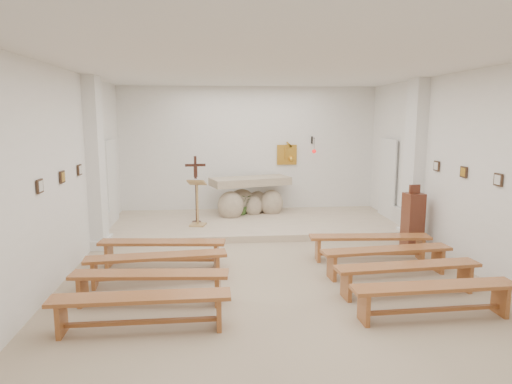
{
  "coord_description": "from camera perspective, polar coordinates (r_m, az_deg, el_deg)",
  "views": [
    {
      "loc": [
        -1.01,
        -7.5,
        2.71
      ],
      "look_at": [
        -0.13,
        1.6,
        1.18
      ],
      "focal_mm": 32.0,
      "sensor_mm": 36.0,
      "label": 1
    }
  ],
  "objects": [
    {
      "name": "pilaster_right",
      "position": [
        10.51,
        19.19,
        3.72
      ],
      "size": [
        0.26,
        0.55,
        3.5
      ],
      "primitive_type": "cube",
      "color": "white",
      "rests_on": "ground"
    },
    {
      "name": "altar",
      "position": [
        12.04,
        -0.83,
        -0.82
      ],
      "size": [
        2.2,
        1.37,
        1.06
      ],
      "rotation": [
        0.0,
        0.0,
        0.3
      ],
      "color": "#BFAF92",
      "rests_on": "sanctuary_platform"
    },
    {
      "name": "ceiling",
      "position": [
        7.61,
        2.22,
        15.36
      ],
      "size": [
        7.0,
        10.0,
        0.02
      ],
      "primitive_type": "cube",
      "color": "silver",
      "rests_on": "wall_back"
    },
    {
      "name": "station_frame_right_rear",
      "position": [
        9.84,
        21.64,
        3.04
      ],
      "size": [
        0.03,
        0.2,
        0.2
      ],
      "primitive_type": "cube",
      "color": "#382518",
      "rests_on": "wall_right"
    },
    {
      "name": "station_frame_right_front",
      "position": [
        8.12,
        28.02,
        1.37
      ],
      "size": [
        0.03,
        0.2,
        0.2
      ],
      "primitive_type": "cube",
      "color": "#382518",
      "rests_on": "wall_right"
    },
    {
      "name": "bench_left_fourth",
      "position": [
        6.1,
        -14.19,
        -13.48
      ],
      "size": [
        2.27,
        0.38,
        0.48
      ],
      "rotation": [
        0.0,
        0.0,
        0.01
      ],
      "color": "#A86130",
      "rests_on": "ground"
    },
    {
      "name": "wall_back",
      "position": [
        12.57,
        -0.89,
        5.11
      ],
      "size": [
        7.0,
        0.02,
        3.5
      ],
      "primitive_type": "cube",
      "color": "white",
      "rests_on": "ground"
    },
    {
      "name": "bench_left_third",
      "position": [
        6.89,
        -13.12,
        -10.73
      ],
      "size": [
        2.29,
        0.55,
        0.48
      ],
      "rotation": [
        0.0,
        0.0,
        -0.08
      ],
      "color": "#A86130",
      "rests_on": "ground"
    },
    {
      "name": "wall_right",
      "position": [
        8.8,
        25.3,
        2.31
      ],
      "size": [
        0.02,
        10.0,
        3.5
      ],
      "primitive_type": "cube",
      "color": "white",
      "rests_on": "ground"
    },
    {
      "name": "bench_right_front",
      "position": [
        8.94,
        14.0,
        -6.05
      ],
      "size": [
        2.29,
        0.53,
        0.48
      ],
      "rotation": [
        0.0,
        0.0,
        -0.07
      ],
      "color": "#A86130",
      "rests_on": "ground"
    },
    {
      "name": "gold_wall_relief",
      "position": [
        12.68,
        3.88,
        4.67
      ],
      "size": [
        0.55,
        0.04,
        0.55
      ],
      "primitive_type": "cube",
      "color": "gold",
      "rests_on": "wall_back"
    },
    {
      "name": "station_frame_right_mid",
      "position": [
        8.97,
        24.53,
        2.29
      ],
      "size": [
        0.03,
        0.2,
        0.2
      ],
      "primitive_type": "cube",
      "color": "#382518",
      "rests_on": "wall_right"
    },
    {
      "name": "donation_pedestal",
      "position": [
        9.97,
        19.01,
        -3.35
      ],
      "size": [
        0.39,
        0.39,
        1.33
      ],
      "rotation": [
        0.0,
        0.0,
        0.11
      ],
      "color": "brown",
      "rests_on": "ground"
    },
    {
      "name": "station_frame_left_front",
      "position": [
        7.21,
        -25.41,
        0.67
      ],
      "size": [
        0.03,
        0.2,
        0.2
      ],
      "primitive_type": "cube",
      "color": "#382518",
      "rests_on": "wall_left"
    },
    {
      "name": "bench_right_fourth",
      "position": [
        6.71,
        21.38,
        -11.7
      ],
      "size": [
        2.28,
        0.44,
        0.48
      ],
      "rotation": [
        0.0,
        0.0,
        0.03
      ],
      "color": "#A86130",
      "rests_on": "ground"
    },
    {
      "name": "station_frame_left_rear",
      "position": [
        9.1,
        -21.18,
        2.6
      ],
      "size": [
        0.03,
        0.2,
        0.2
      ],
      "primitive_type": "cube",
      "color": "#382518",
      "rests_on": "wall_left"
    },
    {
      "name": "lectern",
      "position": [
        10.77,
        -7.36,
        -1.28
      ],
      "size": [
        0.47,
        0.42,
        1.14
      ],
      "rotation": [
        0.0,
        0.0,
        -0.22
      ],
      "color": "tan",
      "rests_on": "sanctuary_platform"
    },
    {
      "name": "bench_left_front",
      "position": [
        8.49,
        -11.62,
        -6.78
      ],
      "size": [
        2.29,
        0.59,
        0.48
      ],
      "rotation": [
        0.0,
        0.0,
        -0.1
      ],
      "color": "#A86130",
      "rests_on": "ground"
    },
    {
      "name": "pilaster_left",
      "position": [
        9.84,
        -19.39,
        3.35
      ],
      "size": [
        0.26,
        0.55,
        3.5
      ],
      "primitive_type": "cube",
      "color": "white",
      "rests_on": "ground"
    },
    {
      "name": "bench_left_second",
      "position": [
        7.68,
        -12.29,
        -8.55
      ],
      "size": [
        2.29,
        0.57,
        0.48
      ],
      "rotation": [
        0.0,
        0.0,
        0.09
      ],
      "color": "#A86130",
      "rests_on": "ground"
    },
    {
      "name": "bench_right_second",
      "position": [
        8.18,
        15.99,
        -7.6
      ],
      "size": [
        2.29,
        0.56,
        0.48
      ],
      "rotation": [
        0.0,
        0.0,
        0.09
      ],
      "color": "#A86130",
      "rests_on": "ground"
    },
    {
      "name": "potted_plant",
      "position": [
        11.95,
        -1.76,
        -1.58
      ],
      "size": [
        0.56,
        0.51,
        0.53
      ],
      "primitive_type": "imported",
      "rotation": [
        0.0,
        0.0,
        0.22
      ],
      "color": "#335522",
      "rests_on": "sanctuary_platform"
    },
    {
      "name": "ground",
      "position": [
        8.04,
        2.06,
        -10.22
      ],
      "size": [
        7.0,
        10.0,
        0.0
      ],
      "primitive_type": "cube",
      "color": "tan",
      "rests_on": "ground"
    },
    {
      "name": "station_frame_left_mid",
      "position": [
        8.15,
        -23.05,
        1.75
      ],
      "size": [
        0.03,
        0.2,
        0.2
      ],
      "primitive_type": "cube",
      "color": "#382518",
      "rests_on": "wall_left"
    },
    {
      "name": "wall_left",
      "position": [
        7.96,
        -23.63,
        1.76
      ],
      "size": [
        0.02,
        10.0,
        3.5
      ],
      "primitive_type": "cube",
      "color": "white",
      "rests_on": "ground"
    },
    {
      "name": "sanctuary_platform",
      "position": [
        11.36,
        -0.26,
        -3.92
      ],
      "size": [
        6.98,
        3.0,
        0.15
      ],
      "primitive_type": "cube",
      "color": "beige",
      "rests_on": "ground"
    },
    {
      "name": "radiator_left",
      "position": [
        10.77,
        -18.39,
        -4.1
      ],
      "size": [
        0.1,
        0.85,
        0.52
      ],
      "primitive_type": "cube",
      "color": "silver",
      "rests_on": "ground"
    },
    {
      "name": "bench_right_third",
      "position": [
        7.43,
        18.4,
        -9.46
      ],
      "size": [
        2.29,
        0.53,
        0.48
      ],
      "rotation": [
        0.0,
        0.0,
        0.08
      ],
      "color": "#A86130",
      "rests_on": "ground"
    },
    {
      "name": "radiator_right",
      "position": [
        11.39,
        17.61,
        -3.33
      ],
      "size": [
        0.1,
        0.85,
        0.52
      ],
      "primitive_type": "cube",
      "color": "silver",
      "rests_on": "ground"
    },
    {
      "name": "sanctuary_lamp",
      "position": [
        12.55,
        7.24,
        5.3
      ],
      "size": [
        0.11,
        0.36,
        0.44
      ],
      "color": "black",
      "rests_on": "wall_back"
    },
    {
      "name": "crucifix_stand",
      "position": [
        11.05,
        -7.54,
        0.95
      ],
      "size": [
        0.49,
        0.21,
        1.62
      ],
      "rotation": [
        0.0,
        0.0,
        0.09
      ],
      "color": "#341910",
      "rests_on": "sanctuary_platform"
    }
  ]
}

